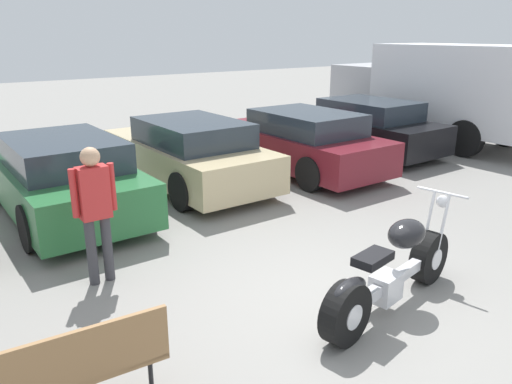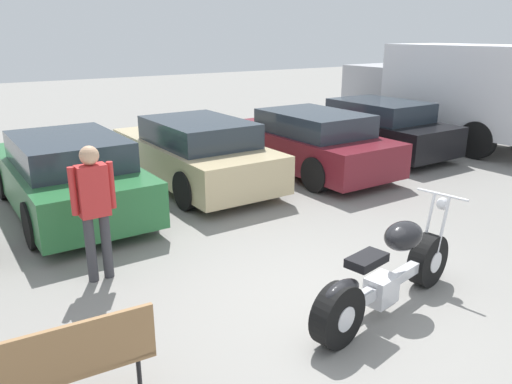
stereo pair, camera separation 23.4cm
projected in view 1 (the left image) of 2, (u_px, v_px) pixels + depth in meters
ground_plane at (337, 305)px, 5.53m from camera, size 60.00×60.00×0.00m
motorcycle at (391, 273)px, 5.33m from camera, size 2.38×0.80×1.10m
parked_car_green at (62, 177)px, 8.13m from camera, size 1.83×4.24×1.31m
parked_car_champagne at (188, 153)px, 9.71m from camera, size 1.83×4.24×1.31m
parked_car_maroon at (300, 142)px, 10.73m from camera, size 1.83×4.24×1.31m
parked_car_black at (363, 127)px, 12.47m from camera, size 1.83×4.24×1.31m
delivery_truck at (446, 89)px, 13.27m from camera, size 2.18×6.30×2.59m
park_bench at (60, 371)px, 3.60m from camera, size 1.61×0.52×0.89m
person_standing at (95, 204)px, 5.76m from camera, size 0.52×0.22×1.66m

